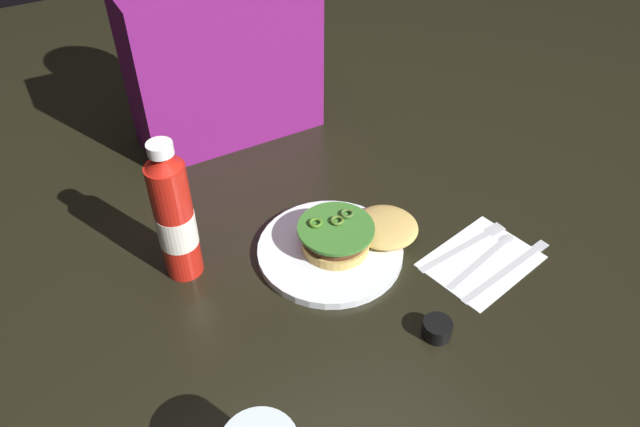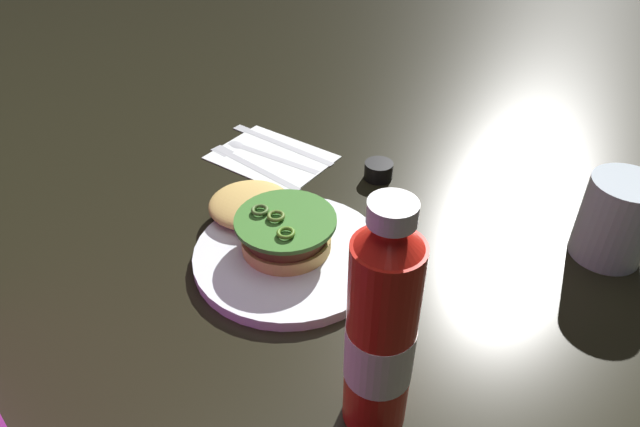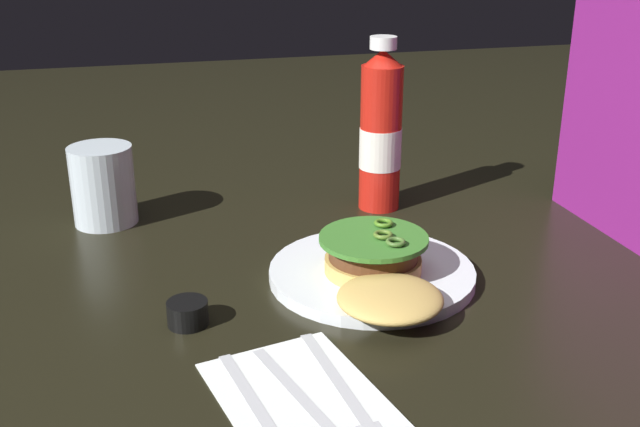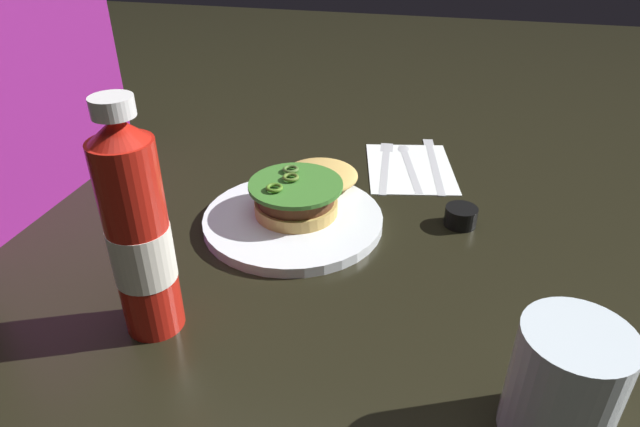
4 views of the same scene
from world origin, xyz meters
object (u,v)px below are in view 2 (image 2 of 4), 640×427
object	(u,v)px
napkin	(272,157)
condiment_cup	(379,171)
water_glass	(616,219)
ketchup_bottle	(381,335)
dinner_plate	(290,255)
spoon_utensil	(258,151)
fork_utensil	(247,162)
butter_knife	(275,140)
burger_sandwich	(272,221)

from	to	relation	value
napkin	condiment_cup	bearing A→B (deg)	-152.08
condiment_cup	water_glass	bearing A→B (deg)	-165.46
ketchup_bottle	water_glass	distance (m)	0.41
dinner_plate	napkin	size ratio (longest dim) A/B	1.33
dinner_plate	water_glass	distance (m)	0.42
dinner_plate	spoon_utensil	distance (m)	0.28
condiment_cup	fork_utensil	size ratio (longest dim) A/B	0.23
water_glass	napkin	xyz separation A→B (m)	(0.49, 0.17, -0.05)
butter_knife	spoon_utensil	distance (m)	0.04
ketchup_bottle	butter_knife	xyz separation A→B (m)	(0.48, -0.27, -0.11)
ketchup_bottle	butter_knife	world-z (taller)	ketchup_bottle
burger_sandwich	water_glass	distance (m)	0.44
ketchup_bottle	spoon_utensil	size ratio (longest dim) A/B	1.40
ketchup_bottle	condiment_cup	bearing A→B (deg)	-47.94
burger_sandwich	butter_knife	xyz separation A→B (m)	(0.21, -0.17, -0.03)
condiment_cup	butter_knife	size ratio (longest dim) A/B	0.21
ketchup_bottle	fork_utensil	xyz separation A→B (m)	(0.46, -0.19, -0.11)
fork_utensil	napkin	bearing A→B (deg)	-103.85
water_glass	spoon_utensil	distance (m)	0.55
spoon_utensil	fork_utensil	distance (m)	0.04
water_glass	fork_utensil	xyz separation A→B (m)	(0.50, 0.21, -0.05)
spoon_utensil	water_glass	bearing A→B (deg)	-160.99
dinner_plate	butter_knife	size ratio (longest dim) A/B	1.15
napkin	butter_knife	bearing A→B (deg)	-45.91
burger_sandwich	water_glass	size ratio (longest dim) A/B	1.91
water_glass	fork_utensil	world-z (taller)	water_glass
ketchup_bottle	napkin	distance (m)	0.51
water_glass	fork_utensil	bearing A→B (deg)	23.16
butter_knife	condiment_cup	bearing A→B (deg)	-165.93
ketchup_bottle	burger_sandwich	bearing A→B (deg)	-18.93
spoon_utensil	fork_utensil	bearing A→B (deg)	116.23
burger_sandwich	ketchup_bottle	xyz separation A→B (m)	(-0.27, 0.09, 0.08)
ketchup_bottle	napkin	bearing A→B (deg)	-27.22
dinner_plate	fork_utensil	xyz separation A→B (m)	(0.23, -0.10, -0.00)
burger_sandwich	ketchup_bottle	size ratio (longest dim) A/B	0.85
dinner_plate	water_glass	world-z (taller)	water_glass
dinner_plate	condiment_cup	world-z (taller)	condiment_cup
water_glass	condiment_cup	xyz separation A→B (m)	(0.33, 0.08, -0.04)
ketchup_bottle	fork_utensil	bearing A→B (deg)	-22.23
butter_knife	napkin	bearing A→B (deg)	134.09
water_glass	spoon_utensil	world-z (taller)	water_glass
dinner_plate	butter_knife	distance (m)	0.31
ketchup_bottle	butter_knife	size ratio (longest dim) A/B	1.18
dinner_plate	spoon_utensil	bearing A→B (deg)	-28.85
burger_sandwich	fork_utensil	bearing A→B (deg)	-26.90
spoon_utensil	fork_utensil	size ratio (longest dim) A/B	0.92
spoon_utensil	burger_sandwich	bearing A→B (deg)	147.37
dinner_plate	fork_utensil	bearing A→B (deg)	-23.60
dinner_plate	ketchup_bottle	distance (m)	0.27
ketchup_bottle	spoon_utensil	bearing A→B (deg)	-25.10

